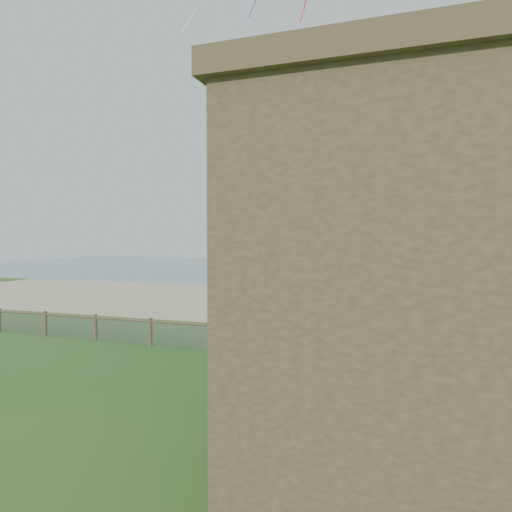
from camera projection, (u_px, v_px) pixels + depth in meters
The scene contains 7 objects.
ground at pixel (129, 396), 13.98m from camera, with size 160.00×160.00×0.00m, color #21531C.
sand_beach at pixel (299, 303), 34.75m from camera, with size 72.00×20.00×0.02m, color tan.
ocean at pixel (362, 269), 76.29m from camera, with size 160.00×68.00×0.02m, color slate.
chainlink_fence at pixel (211, 338), 19.62m from camera, with size 36.20×0.20×1.25m, color #493A29, non-canonical shape.
picnic_table at pixel (297, 363), 16.03m from camera, with size 2.04×1.54×0.86m, color brown, non-canonical shape.
octopus_kite at pixel (272, 138), 26.47m from camera, with size 3.53×2.49×7.27m, color orange, non-canonical shape.
kite_white at pixel (189, 1), 29.56m from camera, with size 1.26×0.70×2.98m, color white, non-canonical shape.
Camera 1 is at (8.23, -11.77, 4.77)m, focal length 32.00 mm.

